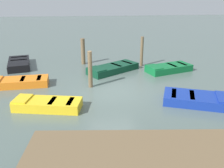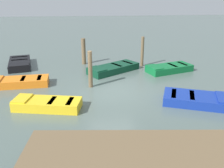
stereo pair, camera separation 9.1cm
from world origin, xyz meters
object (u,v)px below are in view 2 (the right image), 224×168
Objects in this scene: rowboat_orange at (19,82)px; rowboat_yellow at (47,104)px; rowboat_dark_green at (113,68)px; rowboat_blue at (197,99)px; mooring_piling_near_right at (84,51)px; rowboat_green at (169,68)px; mooring_piling_far_left at (142,52)px; dock_segment at (143,152)px; mooring_piling_center at (90,69)px; rowboat_black at (20,63)px.

rowboat_yellow is (-1.91, 2.91, 0.00)m from rowboat_orange.
rowboat_dark_green and rowboat_blue have the same top height.
rowboat_orange is at bearing 48.64° from mooring_piling_near_right.
rowboat_green is at bearing -173.61° from rowboat_orange.
rowboat_green is at bearing 135.62° from mooring_piling_far_left.
rowboat_dark_green is (-0.17, -9.35, -0.63)m from dock_segment.
mooring_piling_center is at bearing 172.21° from rowboat_blue.
rowboat_green is at bearing 65.15° from rowboat_black.
mooring_piling_center reaches higher than mooring_piling_near_right.
mooring_piling_center is (1.26, -6.88, 0.11)m from dock_segment.
mooring_piling_center is (4.69, -2.51, 0.74)m from rowboat_blue.
rowboat_dark_green is 1.06× the size of rowboat_black.
mooring_piling_near_right is (1.83, -1.94, 0.66)m from rowboat_dark_green.
rowboat_orange is at bearing -179.37° from rowboat_blue.
rowboat_green is 5.79m from mooring_piling_near_right.
rowboat_dark_green is 1.07× the size of rowboat_blue.
rowboat_blue is at bearing 101.34° from mooring_piling_far_left.
rowboat_black is 7.12m from rowboat_yellow.
rowboat_black is 1.09× the size of rowboat_yellow.
rowboat_green and rowboat_blue have the same top height.
rowboat_dark_green is 2.75m from mooring_piling_near_right.
rowboat_green is at bearing 157.00° from mooring_piling_near_right.
rowboat_blue is 6.24m from mooring_piling_far_left.
rowboat_dark_green is 5.96m from rowboat_blue.
rowboat_orange is at bearing -8.02° from rowboat_green.
dock_segment is 2.10× the size of rowboat_yellow.
rowboat_black is at bearing -56.86° from dock_segment.
rowboat_green is 1.75× the size of mooring_piling_near_right.
rowboat_dark_green is 2.95m from mooring_piling_center.
rowboat_dark_green is (-5.24, -1.93, -0.00)m from rowboat_orange.
mooring_piling_far_left reaches higher than mooring_piling_center.
rowboat_orange and rowboat_dark_green have the same top height.
rowboat_blue is (0.21, 4.68, -0.00)m from rowboat_green.
mooring_piling_near_right reaches higher than rowboat_black.
rowboat_green is (-3.64, -9.05, -0.63)m from dock_segment.
rowboat_dark_green is at bearing 133.27° from mooring_piling_near_right.
rowboat_yellow is (3.32, 4.84, 0.00)m from rowboat_dark_green.
dock_segment is at bearing 120.15° from rowboat_orange.
dock_segment reaches higher than rowboat_black.
rowboat_yellow is 1.55× the size of mooring_piling_center.
rowboat_green is at bearing -106.86° from dock_segment.
mooring_piling_near_right is at bearing -84.85° from mooring_piling_center.
dock_segment is 3.56× the size of mooring_piling_near_right.
rowboat_orange is at bearing -13.90° from rowboat_dark_green.
mooring_piling_far_left is at bearing 174.00° from rowboat_dark_green.
dock_segment reaches higher than rowboat_orange.
mooring_piling_near_right is (-1.49, -6.78, 0.66)m from rowboat_yellow.
mooring_piling_near_right is (5.30, -2.25, 0.66)m from rowboat_green.
rowboat_green is at bearing -156.15° from mooring_piling_center.
mooring_piling_far_left is at bearing -62.97° from rowboat_green.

